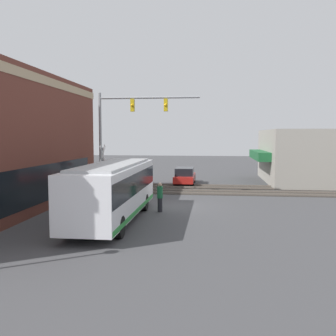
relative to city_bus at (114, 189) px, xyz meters
The scene contains 10 objects.
ground_plane 5.52m from the city_bus, 32.16° to the right, with size 120.00×120.00×0.00m, color #424244.
shop_building 23.68m from the city_bus, 38.61° to the right, with size 11.74×10.23×5.06m.
city_bus is the anchor object (origin of this frame).
traffic_signal_gantry 9.17m from the city_bus, ahead, with size 0.42×7.52×7.67m.
crossing_signal 9.22m from the city_bus, 20.19° to the left, with size 1.41×1.18×3.81m.
rail_track_near 10.95m from the city_bus, 14.99° to the right, with size 2.60×60.00×0.15m.
rail_track_far 14.04m from the city_bus, 11.59° to the right, with size 2.60×60.00×0.15m.
parked_car_red 15.84m from the city_bus, ahead, with size 4.63×1.82×1.54m.
pedestrian_near_bus 3.44m from the city_bus, 38.74° to the right, with size 0.34×0.34×1.74m.
pedestrian_at_crossing 9.14m from the city_bus, 16.84° to the left, with size 0.34×0.34×1.85m.
Camera 1 is at (-23.49, -2.37, 4.51)m, focal length 40.00 mm.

